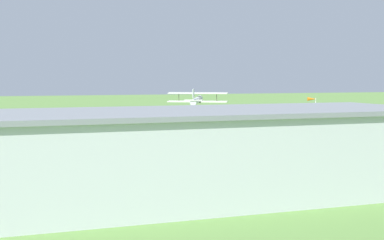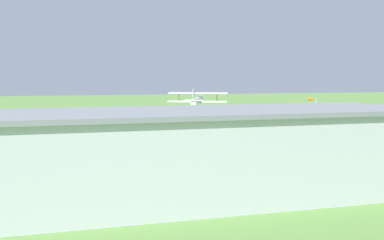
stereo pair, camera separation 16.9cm
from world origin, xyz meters
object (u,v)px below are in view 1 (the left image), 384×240
object	(u,v)px
hangar	(211,153)
windsock	(312,102)
biplane	(197,99)
person_walking_on_apron	(297,149)
person_by_parked_cars	(333,157)

from	to	relation	value
hangar	windsock	bearing A→B (deg)	-128.43
hangar	biplane	xyz separation A→B (m)	(-13.58, -41.94, 2.38)
biplane	person_walking_on_apron	world-z (taller)	biplane
hangar	biplane	distance (m)	44.15
hangar	person_walking_on_apron	xyz separation A→B (m)	(-18.06, -19.42, -2.63)
hangar	windsock	world-z (taller)	hangar
hangar	biplane	bearing A→B (deg)	-107.94
person_walking_on_apron	windsock	xyz separation A→B (m)	(-13.95, -20.92, 4.47)
person_by_parked_cars	windsock	distance (m)	31.81
biplane	person_walking_on_apron	size ratio (longest dim) A/B	5.72
person_by_parked_cars	windsock	xyz separation A→B (m)	(-13.76, -28.33, 4.47)
biplane	windsock	bearing A→B (deg)	175.03
hangar	person_walking_on_apron	distance (m)	26.65
person_walking_on_apron	windsock	world-z (taller)	windsock
biplane	person_by_parked_cars	xyz separation A→B (m)	(-4.66, 29.93, -5.00)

